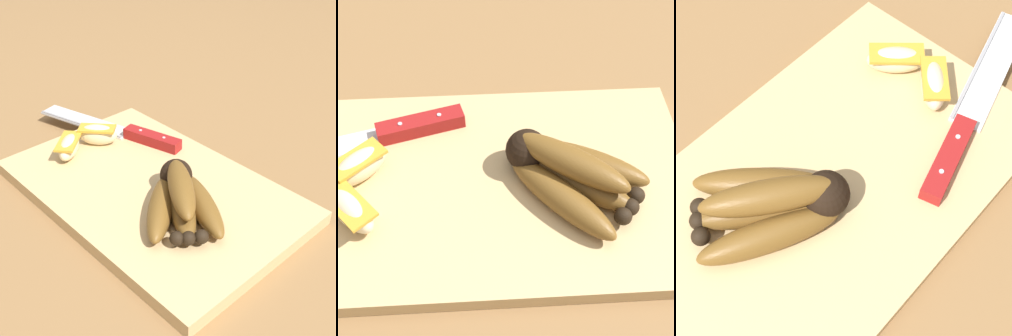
% 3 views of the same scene
% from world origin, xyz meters
% --- Properties ---
extents(ground_plane, '(6.00, 6.00, 0.00)m').
position_xyz_m(ground_plane, '(0.00, 0.00, 0.00)').
color(ground_plane, olive).
extents(cutting_board, '(0.42, 0.27, 0.02)m').
position_xyz_m(cutting_board, '(0.01, 0.01, 0.01)').
color(cutting_board, tan).
rests_on(cutting_board, ground_plane).
extents(banana_bunch, '(0.16, 0.15, 0.06)m').
position_xyz_m(banana_bunch, '(0.08, -0.00, 0.04)').
color(banana_bunch, black).
rests_on(banana_bunch, cutting_board).
extents(chefs_knife, '(0.28, 0.10, 0.02)m').
position_xyz_m(chefs_knife, '(-0.12, 0.07, 0.03)').
color(chefs_knife, silver).
rests_on(chefs_knife, cutting_board).
extents(apple_wedge_near, '(0.06, 0.07, 0.03)m').
position_xyz_m(apple_wedge_near, '(-0.14, -0.03, 0.04)').
color(apple_wedge_near, beige).
rests_on(apple_wedge_near, cutting_board).
extents(apple_wedge_middle, '(0.06, 0.06, 0.04)m').
position_xyz_m(apple_wedge_middle, '(-0.13, 0.02, 0.04)').
color(apple_wedge_middle, beige).
rests_on(apple_wedge_middle, cutting_board).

